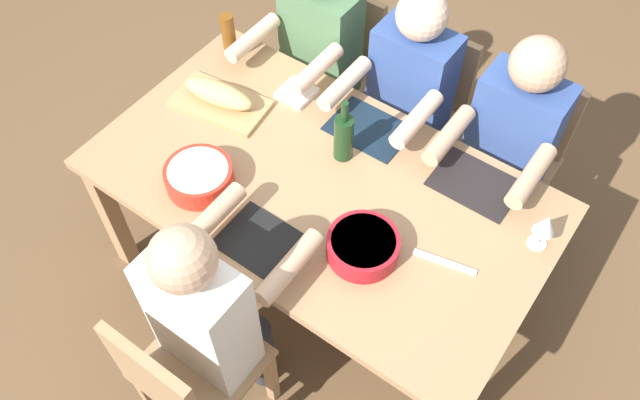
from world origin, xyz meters
TOP-DOWN VIEW (x-y plane):
  - ground_plane at (0.00, 0.00)m, footprint 8.00×8.00m
  - dining_table at (0.00, 0.00)m, footprint 1.76×1.00m
  - chair_far_center at (0.00, 0.82)m, footprint 0.40×0.40m
  - diner_far_center at (-0.00, 0.64)m, footprint 0.41×0.53m
  - chair_near_center at (0.00, -0.82)m, footprint 0.40×0.40m
  - diner_near_center at (0.00, -0.64)m, footprint 0.41×0.53m
  - chair_near_right at (0.48, -0.82)m, footprint 0.40×0.40m
  - diner_near_right at (0.48, -0.64)m, footprint 0.41×0.53m
  - chair_near_left at (-0.48, -0.82)m, footprint 0.40×0.40m
  - diner_near_left at (-0.48, -0.64)m, footprint 0.41×0.53m
  - serving_bowl_pasta at (0.36, 0.27)m, footprint 0.26×0.26m
  - serving_bowl_fruit at (-0.30, 0.17)m, footprint 0.26×0.26m
  - cutting_board at (0.58, -0.09)m, footprint 0.43×0.27m
  - bread_loaf at (0.58, -0.09)m, footprint 0.33×0.15m
  - wine_bottle at (0.01, -0.17)m, footprint 0.08×0.08m
  - beer_bottle at (0.74, -0.35)m, footprint 0.06×0.06m
  - wine_glass at (-0.79, -0.23)m, footprint 0.08×0.08m
  - placemat_far_center at (0.00, 0.34)m, footprint 0.32×0.23m
  - placemat_near_center at (0.00, -0.34)m, footprint 0.32×0.23m
  - fork_near_right at (0.34, -0.34)m, footprint 0.03×0.17m
  - placemat_near_left at (-0.48, -0.34)m, footprint 0.32×0.23m
  - carving_knife at (-0.56, 0.03)m, footprint 0.23×0.07m
  - napkin_stack at (0.36, -0.33)m, footprint 0.14×0.14m

SIDE VIEW (x-z plane):
  - ground_plane at x=0.00m, z-range 0.00..0.00m
  - chair_far_center at x=0.00m, z-range 0.06..0.91m
  - chair_near_center at x=0.00m, z-range 0.06..0.91m
  - chair_near_right at x=0.48m, z-range 0.06..0.91m
  - chair_near_left at x=-0.48m, z-range 0.06..0.91m
  - dining_table at x=0.00m, z-range 0.29..1.03m
  - diner_far_center at x=0.00m, z-range 0.10..1.30m
  - diner_near_center at x=0.00m, z-range 0.10..1.30m
  - diner_near_right at x=0.48m, z-range 0.10..1.30m
  - diner_near_left at x=-0.48m, z-range 0.10..1.30m
  - placemat_far_center at x=0.00m, z-range 0.74..0.75m
  - placemat_near_center at x=0.00m, z-range 0.74..0.75m
  - placemat_near_left at x=-0.48m, z-range 0.74..0.75m
  - fork_near_right at x=0.34m, z-range 0.74..0.75m
  - carving_knife at x=-0.56m, z-range 0.74..0.75m
  - cutting_board at x=0.58m, z-range 0.74..0.76m
  - napkin_stack at x=0.36m, z-range 0.74..0.76m
  - serving_bowl_fruit at x=-0.30m, z-range 0.75..0.83m
  - serving_bowl_pasta at x=0.36m, z-range 0.75..0.83m
  - bread_loaf at x=0.58m, z-range 0.76..0.85m
  - wine_bottle at x=0.01m, z-range 0.70..0.99m
  - beer_bottle at x=0.74m, z-range 0.74..0.96m
  - wine_glass at x=-0.79m, z-range 0.77..0.94m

